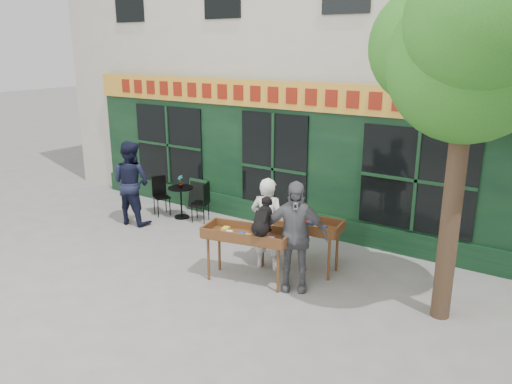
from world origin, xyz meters
TOP-DOWN VIEW (x-y plane):
  - ground at (0.00, 0.00)m, footprint 80.00×80.00m
  - building at (0.00, 5.97)m, footprint 14.00×7.26m
  - street_tree at (4.34, 0.36)m, footprint 3.05×2.90m
  - book_cart_center at (1.15, -0.37)m, footprint 1.60×0.92m
  - dog at (1.50, -0.42)m, footprint 0.46×0.66m
  - woman at (1.15, 0.28)m, footprint 0.71×0.54m
  - book_cart_right at (1.66, 0.59)m, footprint 1.56×0.79m
  - man_right at (1.96, -0.16)m, footprint 1.21×0.92m
  - bistro_table at (-2.12, 1.53)m, footprint 0.60×0.60m
  - bistro_chair_left at (-2.75, 1.47)m, footprint 0.49×0.49m
  - bistro_chair_right at (-1.49, 1.60)m, footprint 0.46×0.45m
  - potted_plant at (-2.12, 1.53)m, footprint 0.18×0.14m
  - man_left at (-2.82, 0.63)m, footprint 1.04×0.86m
  - chalkboard at (-2.20, 2.19)m, footprint 0.56×0.20m

SIDE VIEW (x-z plane):
  - ground at x=0.00m, z-range 0.00..0.00m
  - chalkboard at x=-2.20m, z-range 0.01..0.79m
  - bistro_table at x=-2.12m, z-range 0.16..0.92m
  - bistro_chair_left at x=-2.75m, z-range 0.08..1.03m
  - bistro_chair_right at x=-1.49m, z-range 0.08..1.03m
  - book_cart_center at x=1.15m, z-range 0.33..1.32m
  - book_cart_right at x=1.66m, z-range 0.33..1.32m
  - woman at x=1.15m, z-range 0.00..1.74m
  - potted_plant at x=-2.12m, z-range 0.76..1.07m
  - man_right at x=1.96m, z-range 0.00..1.91m
  - man_left at x=-2.82m, z-range 0.00..1.96m
  - dog at x=1.50m, z-range 0.99..1.59m
  - street_tree at x=4.34m, z-range 1.31..6.91m
  - building at x=0.00m, z-range -0.03..9.97m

